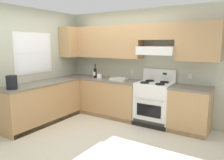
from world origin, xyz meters
TOP-DOWN VIEW (x-y plane):
  - ground_plane at (0.00, 0.00)m, footprint 7.04×7.04m
  - wall_back at (0.40, 1.53)m, footprint 4.68×0.57m
  - wall_left at (-1.59, 0.23)m, footprint 0.47×4.00m
  - counter_back_run at (0.08, 1.24)m, footprint 3.60×0.65m
  - counter_left_run at (-1.24, -0.00)m, footprint 0.63×1.91m
  - stove at (0.91, 1.25)m, footprint 0.76×0.62m
  - wine_bottle at (-0.67, 1.23)m, footprint 0.08×0.08m
  - bowl at (0.05, 1.18)m, footprint 0.39×0.23m
  - bucket at (-1.17, -0.74)m, footprint 0.22×0.22m
  - paper_towel_roll at (-0.52, 1.20)m, footprint 0.12×0.12m

SIDE VIEW (x-z plane):
  - ground_plane at x=0.00m, z-range 0.00..0.00m
  - counter_back_run at x=0.08m, z-range 0.00..0.91m
  - counter_left_run at x=-1.24m, z-range 0.00..0.91m
  - stove at x=0.91m, z-range -0.12..1.08m
  - bowl at x=0.05m, z-range 0.90..0.96m
  - paper_towel_roll at x=-0.52m, z-range 0.91..1.02m
  - bucket at x=-1.17m, z-range 0.92..1.18m
  - wine_bottle at x=-0.67m, z-range 0.87..1.22m
  - wall_left at x=-1.59m, z-range 0.07..2.62m
  - wall_back at x=0.40m, z-range 0.20..2.75m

